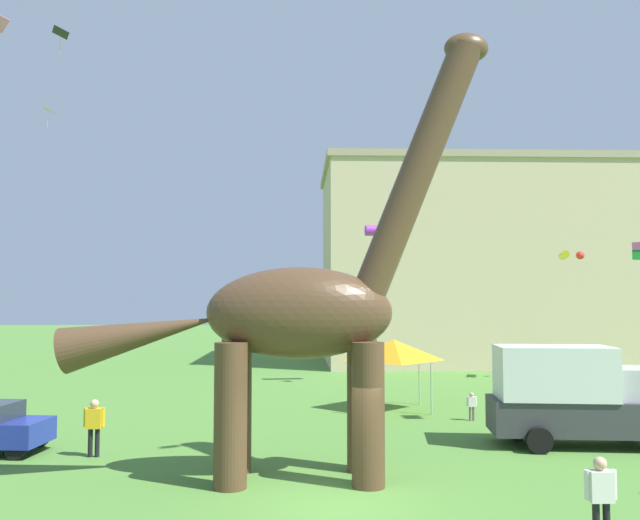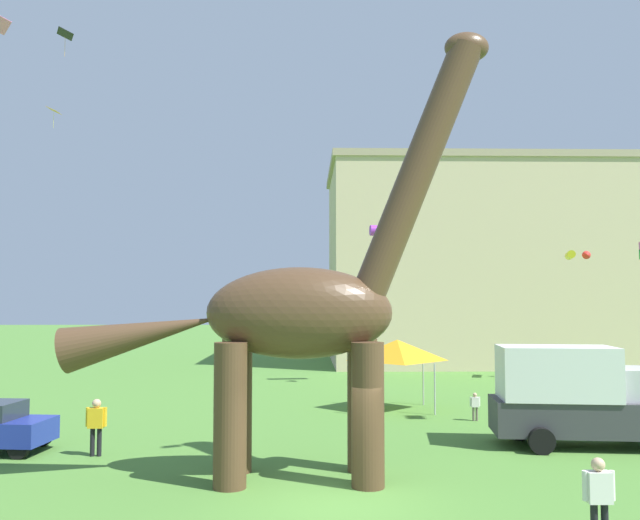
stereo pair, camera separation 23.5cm
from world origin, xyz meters
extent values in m
plane|color=#4C7F33|center=(0.00, 0.00, 0.00)|extent=(240.00, 240.00, 0.00)
cylinder|color=#513823|center=(0.90, 2.95, 1.81)|extent=(0.84, 0.84, 3.61)
cylinder|color=#513823|center=(0.90, 1.36, 1.81)|extent=(0.84, 0.84, 3.61)
cylinder|color=#513823|center=(-2.56, 2.95, 1.81)|extent=(0.84, 0.84, 3.61)
cylinder|color=#513823|center=(-2.56, 1.36, 1.81)|extent=(0.84, 0.84, 3.61)
ellipsoid|color=#513823|center=(-0.83, 2.16, 4.34)|extent=(4.94, 2.13, 2.43)
cylinder|color=#513823|center=(2.38, 2.16, 8.24)|extent=(3.55, 0.91, 7.04)
ellipsoid|color=#513823|center=(3.73, 2.16, 11.59)|extent=(1.22, 0.76, 0.84)
cone|color=#513823|center=(-4.97, 2.16, 3.79)|extent=(4.34, 1.22, 2.06)
cylinder|color=black|center=(-9.14, 6.34, 0.31)|extent=(0.64, 0.28, 0.62)
cylinder|color=black|center=(-9.14, 4.56, 0.31)|extent=(0.64, 0.28, 0.62)
cube|color=#38383D|center=(8.20, 5.88, 0.95)|extent=(5.81, 2.77, 1.10)
cube|color=#B7B7BC|center=(10.05, 5.88, 2.00)|extent=(2.01, 2.14, 1.00)
cube|color=silver|center=(7.42, 5.88, 2.35)|extent=(3.80, 2.44, 1.70)
cylinder|color=black|center=(10.22, 6.93, 0.40)|extent=(0.83, 0.36, 0.80)
cylinder|color=black|center=(6.52, 6.93, 0.40)|extent=(0.83, 0.36, 0.80)
cylinder|color=black|center=(6.52, 4.83, 0.40)|extent=(0.83, 0.36, 0.80)
cylinder|color=#6B6056|center=(5.87, 10.57, 0.27)|extent=(0.09, 0.09, 0.54)
cylinder|color=#6B6056|center=(6.00, 10.57, 0.27)|extent=(0.09, 0.09, 0.54)
cube|color=silver|center=(5.94, 10.57, 0.73)|extent=(0.29, 0.18, 0.38)
sphere|color=tan|center=(5.94, 10.57, 1.00)|extent=(0.17, 0.17, 0.17)
cylinder|color=silver|center=(5.77, 10.57, 0.75)|extent=(0.07, 0.07, 0.36)
cylinder|color=silver|center=(6.11, 10.57, 0.75)|extent=(0.07, 0.07, 0.36)
cube|color=silver|center=(4.91, -2.83, 1.12)|extent=(0.45, 0.28, 0.59)
sphere|color=tan|center=(4.91, -2.83, 1.54)|extent=(0.26, 0.26, 0.26)
cylinder|color=silver|center=(4.65, -2.83, 1.15)|extent=(0.11, 0.11, 0.56)
cylinder|color=silver|center=(5.17, -2.83, 1.15)|extent=(0.11, 0.11, 0.56)
cylinder|color=black|center=(-7.08, 4.89, 0.42)|extent=(0.14, 0.14, 0.84)
cylinder|color=black|center=(-6.88, 4.89, 0.42)|extent=(0.14, 0.14, 0.84)
cube|color=yellow|center=(-6.98, 4.89, 1.14)|extent=(0.46, 0.28, 0.60)
sphere|color=tan|center=(-6.98, 4.89, 1.57)|extent=(0.26, 0.26, 0.26)
cylinder|color=yellow|center=(-7.24, 4.89, 1.17)|extent=(0.11, 0.11, 0.57)
cylinder|color=yellow|center=(-6.72, 4.89, 1.17)|extent=(0.11, 0.11, 0.57)
cylinder|color=#B2B2B7|center=(4.63, 14.66, 1.05)|extent=(0.06, 0.06, 2.10)
cylinder|color=#B2B2B7|center=(4.63, 11.96, 1.05)|extent=(0.06, 0.06, 2.10)
cylinder|color=#B2B2B7|center=(1.93, 14.66, 1.05)|extent=(0.06, 0.06, 2.10)
cylinder|color=#B2B2B7|center=(1.93, 11.96, 1.05)|extent=(0.06, 0.06, 2.10)
pyramid|color=orange|center=(3.28, 13.31, 2.55)|extent=(3.15, 3.15, 0.90)
cube|color=black|center=(-11.37, 13.51, 16.51)|extent=(0.96, 1.08, 0.25)
cylinder|color=orange|center=(-11.37, 13.51, 15.93)|extent=(0.01, 0.01, 0.89)
cylinder|color=purple|center=(3.99, 21.70, 8.63)|extent=(2.19, 0.83, 0.60)
cone|color=green|center=(4.12, 20.53, 8.63)|extent=(0.60, 0.68, 0.63)
cylinder|color=yellow|center=(14.94, 23.39, 7.39)|extent=(0.92, 1.73, 0.47)
cone|color=red|center=(15.82, 23.13, 7.39)|extent=(0.59, 0.54, 0.49)
cube|color=orange|center=(-15.08, 22.14, 15.53)|extent=(0.64, 0.90, 0.28)
cylinder|color=yellow|center=(-15.08, 22.14, 14.97)|extent=(0.01, 0.01, 0.87)
cube|color=#CCB78E|center=(12.91, 35.58, 7.25)|extent=(23.14, 13.41, 14.49)
cube|color=tan|center=(12.91, 35.58, 14.74)|extent=(23.60, 13.68, 0.50)
camera|label=1|loc=(-0.88, -15.63, 4.64)|focal=37.52mm
camera|label=2|loc=(-0.65, -15.64, 4.64)|focal=37.52mm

